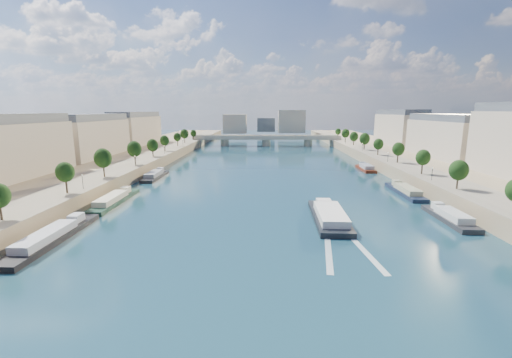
{
  "coord_description": "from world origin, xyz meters",
  "views": [
    {
      "loc": [
        -0.71,
        -23.49,
        27.21
      ],
      "look_at": [
        -3.68,
        86.07,
        5.0
      ],
      "focal_mm": 24.0,
      "sensor_mm": 36.0,
      "label": 1
    }
  ],
  "objects": [
    {
      "name": "ground",
      "position": [
        0.0,
        100.0,
        0.0
      ],
      "size": [
        700.0,
        700.0,
        0.0
      ],
      "primitive_type": "plane",
      "color": "#0D283B",
      "rests_on": "ground"
    },
    {
      "name": "quay_left",
      "position": [
        -72.0,
        100.0,
        2.5
      ],
      "size": [
        44.0,
        520.0,
        5.0
      ],
      "primitive_type": "cube",
      "color": "#9E8460",
      "rests_on": "ground"
    },
    {
      "name": "quay_right",
      "position": [
        72.0,
        100.0,
        2.5
      ],
      "size": [
        44.0,
        520.0,
        5.0
      ],
      "primitive_type": "cube",
      "color": "#9E8460",
      "rests_on": "ground"
    },
    {
      "name": "pave_left",
      "position": [
        -57.0,
        100.0,
        5.05
      ],
      "size": [
        14.0,
        520.0,
        0.1
      ],
      "primitive_type": "cube",
      "color": "gray",
      "rests_on": "quay_left"
    },
    {
      "name": "pave_right",
      "position": [
        57.0,
        100.0,
        5.05
      ],
      "size": [
        14.0,
        520.0,
        0.1
      ],
      "primitive_type": "cube",
      "color": "gray",
      "rests_on": "quay_right"
    },
    {
      "name": "trees_left",
      "position": [
        -55.0,
        102.0,
        10.48
      ],
      "size": [
        4.8,
        268.8,
        8.26
      ],
      "color": "#382B1E",
      "rests_on": "ground"
    },
    {
      "name": "trees_right",
      "position": [
        55.0,
        110.0,
        10.48
      ],
      "size": [
        4.8,
        268.8,
        8.26
      ],
      "color": "#382B1E",
      "rests_on": "ground"
    },
    {
      "name": "lamps_left",
      "position": [
        -52.5,
        90.0,
        7.78
      ],
      "size": [
        0.36,
        200.36,
        4.28
      ],
      "color": "black",
      "rests_on": "ground"
    },
    {
      "name": "lamps_right",
      "position": [
        52.5,
        105.0,
        7.78
      ],
      "size": [
        0.36,
        200.36,
        4.28
      ],
      "color": "black",
      "rests_on": "ground"
    },
    {
      "name": "buildings_left",
      "position": [
        -85.0,
        112.0,
        16.45
      ],
      "size": [
        16.0,
        226.0,
        23.2
      ],
      "color": "#B8A68D",
      "rests_on": "ground"
    },
    {
      "name": "buildings_right",
      "position": [
        85.0,
        112.0,
        16.45
      ],
      "size": [
        16.0,
        226.0,
        23.2
      ],
      "color": "#B8A68D",
      "rests_on": "ground"
    },
    {
      "name": "skyline",
      "position": [
        3.19,
        319.52,
        14.66
      ],
      "size": [
        79.0,
        42.0,
        22.0
      ],
      "color": "#B8A68D",
      "rests_on": "ground"
    },
    {
      "name": "bridge",
      "position": [
        0.0,
        239.19,
        5.08
      ],
      "size": [
        112.0,
        12.0,
        8.15
      ],
      "color": "#C1B79E",
      "rests_on": "ground"
    },
    {
      "name": "tour_barge",
      "position": [
        15.44,
        59.27,
        1.01
      ],
      "size": [
        8.38,
        27.21,
        3.73
      ],
      "rotation": [
        0.0,
        0.0,
        -0.02
      ],
      "color": "black",
      "rests_on": "ground"
    },
    {
      "name": "wake",
      "position": [
        15.44,
        42.65,
        0.02
      ],
      "size": [
        10.76,
        25.99,
        0.04
      ],
      "color": "silver",
      "rests_on": "ground"
    },
    {
      "name": "moored_barges_left",
      "position": [
        -45.5,
        42.79,
        0.84
      ],
      "size": [
        5.0,
        158.48,
        3.6
      ],
      "color": "#172334",
      "rests_on": "ground"
    },
    {
      "name": "moored_barges_right",
      "position": [
        45.5,
        53.07,
        0.84
      ],
      "size": [
        5.0,
        168.68,
        3.6
      ],
      "color": "black",
      "rests_on": "ground"
    }
  ]
}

